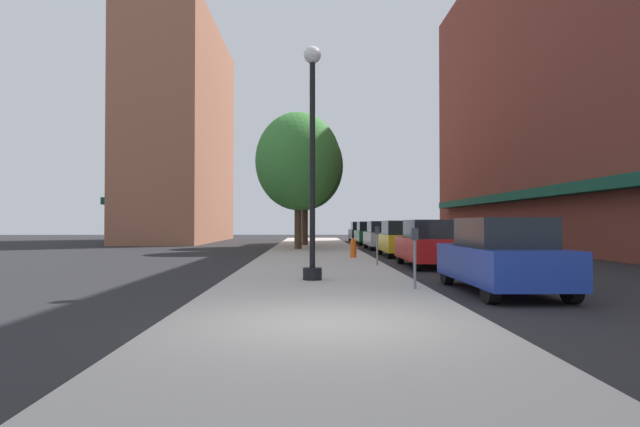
{
  "coord_description": "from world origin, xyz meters",
  "views": [
    {
      "loc": [
        -0.22,
        -7.65,
        1.54
      ],
      "look_at": [
        0.19,
        14.63,
        1.95
      ],
      "focal_mm": 29.72,
      "sensor_mm": 36.0,
      "label": 1
    }
  ],
  "objects_px": {
    "tree_near": "(298,161)",
    "car_yellow": "(401,239)",
    "car_red": "(430,244)",
    "car_green": "(369,233)",
    "car_blue": "(501,256)",
    "car_silver": "(382,236)",
    "tree_mid": "(305,166)",
    "parking_meter_near": "(377,241)",
    "parking_meter_far": "(415,250)",
    "fire_hydrant": "(353,248)",
    "lamppost": "(312,157)",
    "car_black": "(361,232)"
  },
  "relations": [
    {
      "from": "car_red",
      "to": "car_silver",
      "type": "distance_m",
      "value": 12.37
    },
    {
      "from": "car_green",
      "to": "car_black",
      "type": "bearing_deg",
      "value": 89.82
    },
    {
      "from": "car_red",
      "to": "car_black",
      "type": "relative_size",
      "value": 1.0
    },
    {
      "from": "lamppost",
      "to": "car_red",
      "type": "distance_m",
      "value": 7.13
    },
    {
      "from": "car_black",
      "to": "car_red",
      "type": "bearing_deg",
      "value": -89.58
    },
    {
      "from": "parking_meter_near",
      "to": "car_black",
      "type": "distance_m",
      "value": 26.1
    },
    {
      "from": "car_yellow",
      "to": "car_green",
      "type": "relative_size",
      "value": 1.0
    },
    {
      "from": "lamppost",
      "to": "car_green",
      "type": "height_order",
      "value": "lamppost"
    },
    {
      "from": "car_silver",
      "to": "car_green",
      "type": "xyz_separation_m",
      "value": [
        0.0,
        6.94,
        0.0
      ]
    },
    {
      "from": "tree_near",
      "to": "car_silver",
      "type": "distance_m",
      "value": 6.62
    },
    {
      "from": "lamppost",
      "to": "car_silver",
      "type": "xyz_separation_m",
      "value": [
        4.17,
        17.63,
        -2.39
      ]
    },
    {
      "from": "lamppost",
      "to": "parking_meter_near",
      "type": "bearing_deg",
      "value": 64.21
    },
    {
      "from": "parking_meter_near",
      "to": "car_yellow",
      "type": "relative_size",
      "value": 0.3
    },
    {
      "from": "car_yellow",
      "to": "car_silver",
      "type": "height_order",
      "value": "same"
    },
    {
      "from": "tree_near",
      "to": "car_red",
      "type": "distance_m",
      "value": 12.51
    },
    {
      "from": "car_silver",
      "to": "car_blue",
      "type": "bearing_deg",
      "value": -91.73
    },
    {
      "from": "car_blue",
      "to": "car_black",
      "type": "xyz_separation_m",
      "value": [
        0.0,
        32.3,
        0.0
      ]
    },
    {
      "from": "fire_hydrant",
      "to": "car_red",
      "type": "relative_size",
      "value": 0.18
    },
    {
      "from": "tree_near",
      "to": "car_black",
      "type": "distance_m",
      "value": 15.96
    },
    {
      "from": "tree_near",
      "to": "car_yellow",
      "type": "distance_m",
      "value": 8.03
    },
    {
      "from": "parking_meter_far",
      "to": "car_green",
      "type": "bearing_deg",
      "value": 85.78
    },
    {
      "from": "car_green",
      "to": "fire_hydrant",
      "type": "bearing_deg",
      "value": -98.84
    },
    {
      "from": "fire_hydrant",
      "to": "lamppost",
      "type": "bearing_deg",
      "value": -101.37
    },
    {
      "from": "parking_meter_near",
      "to": "parking_meter_far",
      "type": "xyz_separation_m",
      "value": [
        0.0,
        -6.44,
        0.0
      ]
    },
    {
      "from": "tree_near",
      "to": "tree_mid",
      "type": "bearing_deg",
      "value": 86.53
    },
    {
      "from": "parking_meter_near",
      "to": "car_green",
      "type": "distance_m",
      "value": 20.08
    },
    {
      "from": "parking_meter_near",
      "to": "parking_meter_far",
      "type": "bearing_deg",
      "value": -90.0
    },
    {
      "from": "parking_meter_far",
      "to": "car_yellow",
      "type": "distance_m",
      "value": 13.17
    },
    {
      "from": "car_yellow",
      "to": "car_red",
      "type": "bearing_deg",
      "value": -89.29
    },
    {
      "from": "fire_hydrant",
      "to": "car_blue",
      "type": "xyz_separation_m",
      "value": [
        2.43,
        -10.33,
        0.29
      ]
    },
    {
      "from": "tree_mid",
      "to": "car_yellow",
      "type": "xyz_separation_m",
      "value": [
        4.57,
        -10.17,
        -4.46
      ]
    },
    {
      "from": "fire_hydrant",
      "to": "car_blue",
      "type": "bearing_deg",
      "value": -76.78
    },
    {
      "from": "car_yellow",
      "to": "lamppost",
      "type": "bearing_deg",
      "value": -109.75
    },
    {
      "from": "car_blue",
      "to": "tree_near",
      "type": "bearing_deg",
      "value": 106.49
    },
    {
      "from": "tree_near",
      "to": "car_silver",
      "type": "height_order",
      "value": "tree_near"
    },
    {
      "from": "lamppost",
      "to": "parking_meter_near",
      "type": "xyz_separation_m",
      "value": [
        2.22,
        4.58,
        -2.25
      ]
    },
    {
      "from": "car_blue",
      "to": "car_silver",
      "type": "distance_m",
      "value": 19.32
    },
    {
      "from": "car_blue",
      "to": "car_yellow",
      "type": "xyz_separation_m",
      "value": [
        0.0,
        12.85,
        0.0
      ]
    },
    {
      "from": "car_red",
      "to": "car_silver",
      "type": "relative_size",
      "value": 1.0
    },
    {
      "from": "lamppost",
      "to": "tree_near",
      "type": "bearing_deg",
      "value": 92.59
    },
    {
      "from": "lamppost",
      "to": "car_green",
      "type": "distance_m",
      "value": 25.04
    },
    {
      "from": "car_red",
      "to": "tree_mid",
      "type": "bearing_deg",
      "value": 105.68
    },
    {
      "from": "car_red",
      "to": "car_black",
      "type": "distance_m",
      "value": 25.35
    },
    {
      "from": "fire_hydrant",
      "to": "parking_meter_near",
      "type": "relative_size",
      "value": 0.6
    },
    {
      "from": "tree_mid",
      "to": "car_yellow",
      "type": "distance_m",
      "value": 12.01
    },
    {
      "from": "tree_mid",
      "to": "car_red",
      "type": "relative_size",
      "value": 1.87
    },
    {
      "from": "tree_mid",
      "to": "car_black",
      "type": "distance_m",
      "value": 11.25
    },
    {
      "from": "fire_hydrant",
      "to": "car_black",
      "type": "distance_m",
      "value": 22.1
    },
    {
      "from": "car_green",
      "to": "car_black",
      "type": "relative_size",
      "value": 1.0
    },
    {
      "from": "car_silver",
      "to": "car_green",
      "type": "relative_size",
      "value": 1.0
    }
  ]
}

